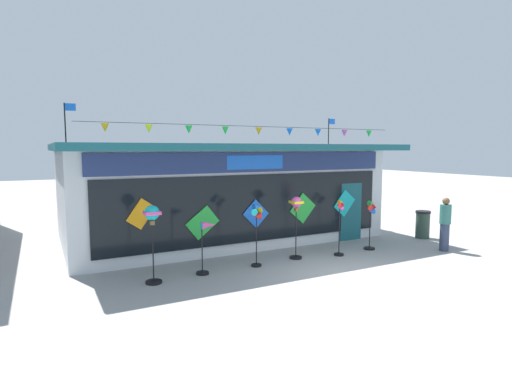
% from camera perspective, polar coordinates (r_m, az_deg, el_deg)
% --- Properties ---
extents(ground_plane, '(80.00, 80.00, 0.00)m').
position_cam_1_polar(ground_plane, '(10.66, 13.54, -11.59)').
color(ground_plane, '#9E9B99').
extents(kite_shop_building, '(10.94, 6.79, 4.58)m').
position_cam_1_polar(kite_shop_building, '(15.12, -5.16, 0.28)').
color(kite_shop_building, silver).
rests_on(kite_shop_building, ground_plane).
extents(wind_spinner_far_left, '(0.39, 0.39, 1.88)m').
position_cam_1_polar(wind_spinner_far_left, '(9.99, -14.17, -4.22)').
color(wind_spinner_far_left, black).
rests_on(wind_spinner_far_left, ground_plane).
extents(wind_spinner_left, '(0.53, 0.33, 1.37)m').
position_cam_1_polar(wind_spinner_left, '(10.62, -6.86, -6.41)').
color(wind_spinner_left, black).
rests_on(wind_spinner_left, ground_plane).
extents(wind_spinner_center_left, '(0.44, 0.28, 1.74)m').
position_cam_1_polar(wind_spinner_center_left, '(11.09, 0.14, -3.92)').
color(wind_spinner_center_left, black).
rests_on(wind_spinner_center_left, ground_plane).
extents(wind_spinner_center_right, '(0.36, 0.36, 1.82)m').
position_cam_1_polar(wind_spinner_center_right, '(11.95, 5.59, -2.76)').
color(wind_spinner_center_right, black).
rests_on(wind_spinner_center_right, ground_plane).
extents(wind_spinner_right, '(0.32, 0.29, 1.69)m').
position_cam_1_polar(wind_spinner_right, '(12.53, 11.55, -4.15)').
color(wind_spinner_right, black).
rests_on(wind_spinner_right, ground_plane).
extents(wind_spinner_far_right, '(0.44, 0.35, 1.58)m').
position_cam_1_polar(wind_spinner_far_right, '(13.51, 15.62, -3.28)').
color(wind_spinner_far_right, black).
rests_on(wind_spinner_far_right, ground_plane).
extents(person_mid_plaza, '(0.34, 0.34, 1.68)m').
position_cam_1_polar(person_mid_plaza, '(14.20, 24.69, -4.02)').
color(person_mid_plaza, '#333D56').
rests_on(person_mid_plaza, ground_plane).
extents(trash_bin, '(0.52, 0.52, 0.98)m').
position_cam_1_polar(trash_bin, '(15.95, 22.07, -4.16)').
color(trash_bin, '#2D4238').
rests_on(trash_bin, ground_plane).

